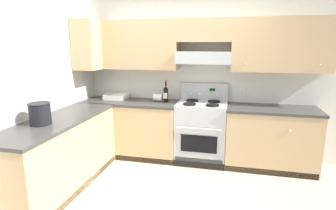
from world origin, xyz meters
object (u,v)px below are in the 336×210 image
bowl (116,97)px  paper_towel_roll (158,97)px  bucket (40,113)px  wine_bottle (166,93)px  stove (201,131)px

bowl → paper_towel_roll: size_ratio=2.53×
bucket → wine_bottle: bearing=55.4°
stove → wine_bottle: bearing=171.9°
stove → bowl: 1.53m
stove → wine_bottle: size_ratio=3.50×
bucket → paper_towel_roll: bearing=59.0°
wine_bottle → paper_towel_roll: 0.15m
stove → paper_towel_roll: (-0.72, 0.10, 0.49)m
bucket → paper_towel_roll: size_ratio=1.79×
bowl → bucket: bearing=-97.9°
bowl → bucket: bucket is taller
wine_bottle → paper_towel_roll: wine_bottle is taller
bowl → stove: bearing=-4.2°
bucket → paper_towel_roll: bucket is taller
bowl → paper_towel_roll: 0.73m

